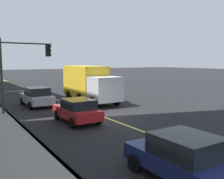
% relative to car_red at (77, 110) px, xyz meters
% --- Properties ---
extents(ground, '(200.00, 200.00, 0.00)m').
position_rel_car_red_xyz_m(ground, '(0.26, -2.04, -0.74)').
color(ground, black).
extents(curb_edge, '(80.00, 0.16, 0.15)m').
position_rel_car_red_xyz_m(curb_edge, '(0.26, 3.24, -0.67)').
color(curb_edge, slate).
rests_on(curb_edge, ground).
extents(lane_stripe_center, '(80.00, 0.16, 0.01)m').
position_rel_car_red_xyz_m(lane_stripe_center, '(0.26, -2.04, -0.73)').
color(lane_stripe_center, '#D8CC4C').
rests_on(lane_stripe_center, ground).
extents(car_red, '(3.82, 1.92, 1.43)m').
position_rel_car_red_xyz_m(car_red, '(0.00, 0.00, 0.00)').
color(car_red, red).
rests_on(car_red, ground).
extents(car_silver, '(4.25, 1.98, 1.57)m').
position_rel_car_red_xyz_m(car_silver, '(6.86, 0.53, 0.05)').
color(car_silver, '#A8AAB2').
rests_on(car_silver, ground).
extents(car_navy, '(3.86, 1.98, 1.48)m').
position_rel_car_red_xyz_m(car_navy, '(-8.81, 0.41, 0.01)').
color(car_navy, navy).
rests_on(car_navy, ground).
extents(truck_yellow, '(7.11, 2.58, 3.27)m').
position_rel_car_red_xyz_m(truck_yellow, '(6.38, -4.13, 0.99)').
color(truck_yellow, silver).
rests_on(truck_yellow, ground).
extents(traffic_light_mast, '(0.28, 3.59, 5.26)m').
position_rel_car_red_xyz_m(traffic_light_mast, '(4.29, 2.16, 2.87)').
color(traffic_light_mast, '#1E3823').
rests_on(traffic_light_mast, ground).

